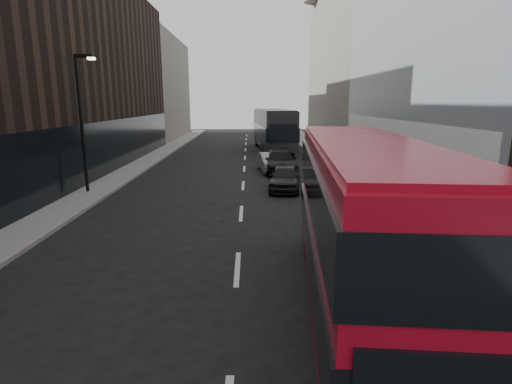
{
  "coord_description": "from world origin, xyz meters",
  "views": [
    {
      "loc": [
        0.36,
        -3.02,
        4.82
      ],
      "look_at": [
        0.54,
        7.23,
        2.5
      ],
      "focal_mm": 28.0,
      "sensor_mm": 36.0,
      "label": 1
    }
  ],
  "objects_px": {
    "grey_bus": "(273,129)",
    "car_a": "(285,177)",
    "car_b": "(270,162)",
    "street_lamp": "(82,115)",
    "red_bus": "(362,221)",
    "car_c": "(280,161)"
  },
  "relations": [
    {
      "from": "grey_bus",
      "to": "car_a",
      "type": "bearing_deg",
      "value": -95.6
    },
    {
      "from": "car_b",
      "to": "car_a",
      "type": "bearing_deg",
      "value": -92.88
    },
    {
      "from": "street_lamp",
      "to": "red_bus",
      "type": "bearing_deg",
      "value": -48.5
    },
    {
      "from": "red_bus",
      "to": "car_b",
      "type": "distance_m",
      "value": 19.38
    },
    {
      "from": "street_lamp",
      "to": "car_c",
      "type": "distance_m",
      "value": 13.03
    },
    {
      "from": "red_bus",
      "to": "grey_bus",
      "type": "distance_m",
      "value": 32.31
    },
    {
      "from": "street_lamp",
      "to": "car_c",
      "type": "relative_size",
      "value": 1.33
    },
    {
      "from": "car_c",
      "to": "car_b",
      "type": "bearing_deg",
      "value": 161.63
    },
    {
      "from": "street_lamp",
      "to": "car_b",
      "type": "height_order",
      "value": "street_lamp"
    },
    {
      "from": "grey_bus",
      "to": "car_c",
      "type": "bearing_deg",
      "value": -95.57
    },
    {
      "from": "car_c",
      "to": "grey_bus",
      "type": "bearing_deg",
      "value": 87.73
    },
    {
      "from": "grey_bus",
      "to": "car_c",
      "type": "height_order",
      "value": "grey_bus"
    },
    {
      "from": "car_a",
      "to": "car_c",
      "type": "height_order",
      "value": "car_c"
    },
    {
      "from": "street_lamp",
      "to": "grey_bus",
      "type": "bearing_deg",
      "value": 60.8
    },
    {
      "from": "grey_bus",
      "to": "car_a",
      "type": "xyz_separation_m",
      "value": [
        -0.46,
        -18.94,
        -1.48
      ]
    },
    {
      "from": "street_lamp",
      "to": "red_bus",
      "type": "xyz_separation_m",
      "value": [
        11.09,
        -12.53,
        -1.94
      ]
    },
    {
      "from": "car_a",
      "to": "car_b",
      "type": "height_order",
      "value": "car_a"
    },
    {
      "from": "grey_bus",
      "to": "car_b",
      "type": "relative_size",
      "value": 3.19
    },
    {
      "from": "street_lamp",
      "to": "car_b",
      "type": "xyz_separation_m",
      "value": [
        10.07,
        6.76,
        -3.52
      ]
    },
    {
      "from": "car_b",
      "to": "car_c",
      "type": "distance_m",
      "value": 0.71
    },
    {
      "from": "grey_bus",
      "to": "street_lamp",
      "type": "bearing_deg",
      "value": -123.4
    },
    {
      "from": "street_lamp",
      "to": "car_b",
      "type": "distance_m",
      "value": 12.62
    }
  ]
}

